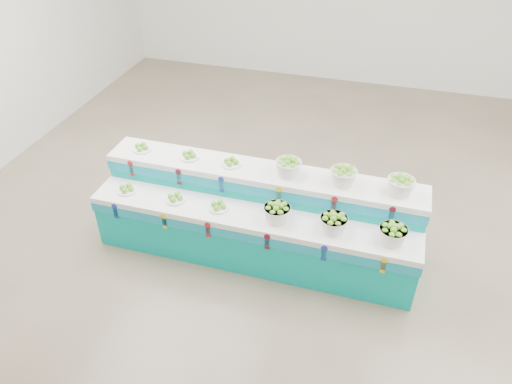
% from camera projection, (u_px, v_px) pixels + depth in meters
% --- Properties ---
extents(ground, '(10.00, 10.00, 0.00)m').
position_uv_depth(ground, '(321.00, 235.00, 6.29)').
color(ground, brown).
rests_on(ground, ground).
extents(display_stand, '(3.80, 1.01, 1.02)m').
position_uv_depth(display_stand, '(256.00, 217.00, 5.79)').
color(display_stand, '#03A8A1').
rests_on(display_stand, ground).
extents(plate_lower_left, '(0.23, 0.23, 0.09)m').
position_uv_depth(plate_lower_left, '(127.00, 188.00, 5.81)').
color(plate_lower_left, white).
rests_on(plate_lower_left, display_stand).
extents(plate_lower_mid, '(0.23, 0.23, 0.09)m').
position_uv_depth(plate_lower_mid, '(175.00, 197.00, 5.67)').
color(plate_lower_mid, white).
rests_on(plate_lower_mid, display_stand).
extents(plate_lower_right, '(0.23, 0.23, 0.09)m').
position_uv_depth(plate_lower_right, '(218.00, 206.00, 5.54)').
color(plate_lower_right, white).
rests_on(plate_lower_right, display_stand).
extents(basket_lower_left, '(0.30, 0.30, 0.22)m').
position_uv_depth(basket_lower_left, '(277.00, 212.00, 5.35)').
color(basket_lower_left, silver).
rests_on(basket_lower_left, display_stand).
extents(basket_lower_mid, '(0.30, 0.30, 0.22)m').
position_uv_depth(basket_lower_mid, '(334.00, 223.00, 5.20)').
color(basket_lower_mid, silver).
rests_on(basket_lower_mid, display_stand).
extents(basket_lower_right, '(0.30, 0.30, 0.22)m').
position_uv_depth(basket_lower_right, '(393.00, 234.00, 5.06)').
color(basket_lower_right, silver).
rests_on(basket_lower_right, display_stand).
extents(plate_upper_left, '(0.23, 0.23, 0.09)m').
position_uv_depth(plate_upper_left, '(142.00, 147.00, 6.00)').
color(plate_upper_left, white).
rests_on(plate_upper_left, display_stand).
extents(plate_upper_mid, '(0.23, 0.23, 0.09)m').
position_uv_depth(plate_upper_mid, '(189.00, 155.00, 5.85)').
color(plate_upper_mid, white).
rests_on(plate_upper_mid, display_stand).
extents(plate_upper_right, '(0.23, 0.23, 0.09)m').
position_uv_depth(plate_upper_right, '(231.00, 162.00, 5.73)').
color(plate_upper_right, white).
rests_on(plate_upper_right, display_stand).
extents(basket_upper_left, '(0.30, 0.30, 0.22)m').
position_uv_depth(basket_upper_left, '(288.00, 166.00, 5.53)').
color(basket_upper_left, silver).
rests_on(basket_upper_left, display_stand).
extents(basket_upper_mid, '(0.30, 0.30, 0.22)m').
position_uv_depth(basket_upper_mid, '(343.00, 175.00, 5.39)').
color(basket_upper_mid, silver).
rests_on(basket_upper_mid, display_stand).
extents(basket_upper_right, '(0.30, 0.30, 0.22)m').
position_uv_depth(basket_upper_right, '(401.00, 185.00, 5.25)').
color(basket_upper_right, silver).
rests_on(basket_upper_right, display_stand).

